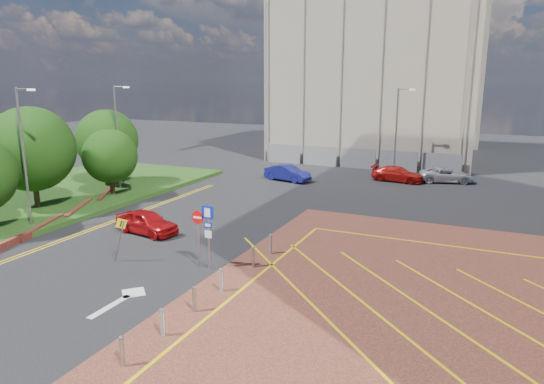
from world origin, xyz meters
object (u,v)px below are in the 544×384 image
Objects in this scene: car_silver_back at (446,175)px; lamp_back at (397,128)px; lamp_left_near at (24,151)px; car_blue_back at (287,173)px; warning_sign at (120,235)px; car_red_left at (147,222)px; tree_c at (110,156)px; sign_cluster at (204,228)px; car_red_back at (398,174)px; tree_b at (31,149)px; lamp_left_far at (118,133)px; tree_d at (107,140)px.

lamp_back is at bearing 57.35° from car_silver_back.
lamp_left_near is 21.52m from car_blue_back.
lamp_left_near is 3.58× the size of warning_sign.
car_blue_back is at bearing 3.39° from car_red_left.
car_silver_back is at bearing 36.58° from tree_c.
sign_cluster is 4.26m from warning_sign.
tree_c is at bearing -134.32° from lamp_back.
car_red_back is at bearing -54.99° from car_blue_back.
sign_cluster is at bearing -14.26° from tree_b.
sign_cluster is at bearing 175.67° from car_red_back.
tree_b is at bearing 141.06° from car_red_back.
car_red_left is (6.77, 2.14, -3.98)m from lamp_left_near.
car_red_back is at bearing 34.29° from lamp_left_far.
warning_sign is at bearing 139.37° from car_silver_back.
car_red_left is at bearing 113.70° from warning_sign.
car_blue_back is (-4.34, 20.44, -1.26)m from sign_cluster.
tree_c is 1.09× the size of car_red_back.
tree_b is 1.68× the size of car_red_left.
tree_b is at bearing 156.42° from warning_sign.
tree_d is 1.90× the size of sign_cluster.
tree_c is 2.65m from lamp_left_far.
car_red_left is 17.36m from car_blue_back.
lamp_left_far is 1.00× the size of lamp_back.
lamp_left_near reaches higher than lamp_back.
tree_b reaches higher than tree_d.
warning_sign is (11.72, -5.11, -2.81)m from tree_b.
car_silver_back is at bearing -64.11° from car_red_back.
sign_cluster is 1.43× the size of warning_sign.
tree_b is 1.50× the size of car_silver_back.
car_red_back is at bearing 79.32° from sign_cluster.
car_red_back is at bearing 29.63° from tree_d.
sign_cluster is (13.80, -9.02, -1.24)m from tree_c.
tree_b reaches higher than car_silver_back.
lamp_back is 1.78× the size of car_silver_back.
tree_b is 0.84× the size of lamp_back.
tree_c is at bearing -45.00° from tree_d.
lamp_left_near is 9.46m from warning_sign.
car_blue_back is at bearing 119.05° from car_red_back.
lamp_left_near is (4.08, -11.00, 0.79)m from tree_d.
tree_b is 7.10m from lamp_left_far.
warning_sign is (9.72, -10.11, -1.76)m from tree_c.
lamp_left_near is at bearing 166.25° from warning_sign.
car_red_left is (8.77, -7.86, -3.98)m from lamp_left_far.
warning_sign reaches higher than car_red_left.
lamp_left_near is (3.08, -3.00, 0.42)m from tree_b.
lamp_left_far reaches higher than lamp_back.
car_red_back is 1.00× the size of car_silver_back.
car_red_back is at bearing 71.13° from warning_sign.
tree_b is at bearing -130.41° from lamp_back.
sign_cluster is (15.80, -4.02, -2.28)m from tree_b.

